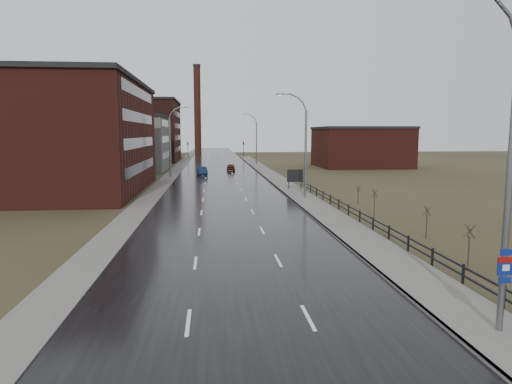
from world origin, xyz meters
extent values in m
plane|color=#2D2819|center=(0.00, 0.00, 0.00)|extent=(320.00, 320.00, 0.00)
cube|color=black|center=(0.00, 60.00, 0.03)|extent=(14.00, 300.00, 0.06)
cube|color=#595651|center=(8.60, 35.00, 0.09)|extent=(3.20, 180.00, 0.18)
cube|color=slate|center=(7.08, 35.00, 0.09)|extent=(0.16, 180.00, 0.18)
cube|color=#595651|center=(-8.20, 60.00, 0.06)|extent=(2.40, 260.00, 0.12)
cube|color=#471914|center=(-21.00, 45.00, 6.50)|extent=(22.00, 28.00, 13.00)
cube|color=black|center=(-21.00, 45.00, 13.25)|extent=(22.44, 28.56, 0.50)
cube|color=black|center=(-10.02, 45.00, 3.00)|extent=(0.06, 22.40, 1.20)
cube|color=black|center=(-10.02, 45.00, 6.00)|extent=(0.06, 22.40, 1.20)
cube|color=black|center=(-10.02, 45.00, 9.00)|extent=(0.06, 22.40, 1.20)
cube|color=black|center=(-10.02, 45.00, 12.00)|extent=(0.06, 22.40, 1.20)
cube|color=slate|center=(-18.00, 78.00, 5.00)|extent=(16.00, 20.00, 10.00)
cube|color=black|center=(-18.00, 78.00, 10.25)|extent=(16.32, 20.40, 0.50)
cube|color=black|center=(-10.02, 78.00, 3.00)|extent=(0.06, 16.00, 1.20)
cube|color=black|center=(-10.02, 78.00, 6.00)|extent=(0.06, 16.00, 1.20)
cube|color=black|center=(-10.02, 78.00, 9.00)|extent=(0.06, 16.00, 1.20)
cube|color=#331611|center=(-23.00, 108.00, 7.50)|extent=(26.00, 24.00, 15.00)
cube|color=black|center=(-23.00, 108.00, 15.25)|extent=(26.52, 24.48, 0.50)
cube|color=black|center=(-10.02, 108.00, 3.00)|extent=(0.06, 19.20, 1.20)
cube|color=black|center=(-10.02, 108.00, 6.00)|extent=(0.06, 19.20, 1.20)
cube|color=black|center=(-10.02, 108.00, 9.00)|extent=(0.06, 19.20, 1.20)
cube|color=black|center=(-10.02, 108.00, 12.00)|extent=(0.06, 19.20, 1.20)
cube|color=#471914|center=(30.30, 82.00, 4.00)|extent=(18.00, 16.00, 8.00)
cube|color=black|center=(30.30, 82.00, 8.25)|extent=(18.36, 16.32, 0.50)
cylinder|color=#331611|center=(-6.00, 150.00, 15.00)|extent=(2.40, 2.40, 30.00)
cylinder|color=black|center=(-6.00, 150.00, 30.30)|extent=(2.70, 2.70, 0.80)
cylinder|color=slate|center=(8.80, 2.00, 5.00)|extent=(0.24, 0.24, 10.00)
cylinder|color=slate|center=(8.06, 2.00, 11.28)|extent=(0.91, 0.14, 0.91)
cube|color=navy|center=(8.80, 1.88, 3.05)|extent=(0.45, 0.04, 0.22)
cube|color=navy|center=(8.80, 1.88, 2.55)|extent=(0.60, 0.04, 0.65)
cube|color=maroon|center=(8.80, 1.87, 2.78)|extent=(0.60, 0.04, 0.20)
cube|color=navy|center=(8.80, 1.88, 2.05)|extent=(0.45, 0.04, 0.22)
cube|color=silver|center=(8.80, 1.86, 2.50)|extent=(0.26, 0.02, 0.22)
cylinder|color=slate|center=(8.80, 36.00, 4.75)|extent=(0.24, 0.24, 9.50)
cylinder|color=slate|center=(8.63, 36.00, 9.90)|extent=(0.51, 0.14, 0.98)
cylinder|color=slate|center=(8.16, 36.00, 10.62)|extent=(0.81, 0.14, 0.81)
cylinder|color=slate|center=(7.44, 36.00, 11.09)|extent=(0.98, 0.14, 0.51)
cylinder|color=slate|center=(6.60, 36.00, 11.26)|extent=(1.01, 0.14, 0.14)
cube|color=slate|center=(5.91, 36.00, 11.21)|extent=(0.70, 0.28, 0.18)
cube|color=silver|center=(5.91, 36.00, 11.11)|extent=(0.50, 0.20, 0.04)
cylinder|color=slate|center=(-8.00, 62.00, 4.75)|extent=(0.24, 0.24, 9.50)
cylinder|color=slate|center=(-7.83, 62.00, 9.90)|extent=(0.51, 0.14, 0.98)
cylinder|color=slate|center=(-7.36, 62.00, 10.62)|extent=(0.81, 0.14, 0.81)
cylinder|color=slate|center=(-6.64, 62.00, 11.09)|extent=(0.98, 0.14, 0.51)
cylinder|color=slate|center=(-5.80, 62.00, 11.26)|extent=(1.01, 0.14, 0.14)
cube|color=slate|center=(-5.11, 62.00, 11.21)|extent=(0.70, 0.28, 0.18)
cube|color=silver|center=(-5.11, 62.00, 11.11)|extent=(0.50, 0.20, 0.04)
cylinder|color=slate|center=(8.80, 90.00, 4.75)|extent=(0.24, 0.24, 9.50)
cylinder|color=slate|center=(8.63, 90.00, 9.90)|extent=(0.51, 0.14, 0.98)
cylinder|color=slate|center=(8.16, 90.00, 10.62)|extent=(0.81, 0.14, 0.81)
cylinder|color=slate|center=(7.44, 90.00, 11.09)|extent=(0.98, 0.14, 0.51)
cylinder|color=slate|center=(6.60, 90.00, 11.26)|extent=(1.01, 0.14, 0.14)
cube|color=slate|center=(5.91, 90.00, 11.21)|extent=(0.70, 0.28, 0.18)
cube|color=silver|center=(5.91, 90.00, 11.11)|extent=(0.50, 0.20, 0.04)
cube|color=black|center=(10.30, 4.00, 0.55)|extent=(0.10, 0.10, 1.10)
cube|color=black|center=(10.30, 7.00, 0.55)|extent=(0.10, 0.10, 1.10)
cube|color=black|center=(10.30, 10.00, 0.55)|extent=(0.10, 0.10, 1.10)
cube|color=black|center=(10.30, 13.00, 0.55)|extent=(0.10, 0.10, 1.10)
cube|color=black|center=(10.30, 16.00, 0.55)|extent=(0.10, 0.10, 1.10)
cube|color=black|center=(10.30, 19.00, 0.55)|extent=(0.10, 0.10, 1.10)
cube|color=black|center=(10.30, 22.00, 0.55)|extent=(0.10, 0.10, 1.10)
cube|color=black|center=(10.30, 25.00, 0.55)|extent=(0.10, 0.10, 1.10)
cube|color=black|center=(10.30, 28.00, 0.55)|extent=(0.10, 0.10, 1.10)
cube|color=black|center=(10.30, 31.00, 0.55)|extent=(0.10, 0.10, 1.10)
cube|color=black|center=(10.30, 34.00, 0.55)|extent=(0.10, 0.10, 1.10)
cube|color=black|center=(10.30, 37.00, 0.55)|extent=(0.10, 0.10, 1.10)
cube|color=black|center=(10.30, 40.00, 0.55)|extent=(0.10, 0.10, 1.10)
cube|color=black|center=(10.30, 43.00, 0.55)|extent=(0.10, 0.10, 1.10)
cube|color=black|center=(10.30, 18.50, 0.95)|extent=(0.08, 53.00, 0.10)
cube|color=black|center=(10.30, 18.50, 0.55)|extent=(0.08, 53.00, 0.10)
cylinder|color=#382D23|center=(11.89, 9.29, 0.92)|extent=(0.08, 0.08, 1.84)
cylinder|color=#382D23|center=(11.94, 9.29, 2.12)|extent=(0.04, 0.62, 0.73)
cylinder|color=#382D23|center=(11.90, 9.33, 2.12)|extent=(0.59, 0.23, 0.74)
cylinder|color=#382D23|center=(11.85, 9.32, 2.12)|extent=(0.35, 0.52, 0.74)
cylinder|color=#382D23|center=(11.85, 9.26, 2.12)|extent=(0.35, 0.52, 0.74)
cylinder|color=#382D23|center=(11.90, 9.24, 2.12)|extent=(0.59, 0.23, 0.74)
cylinder|color=#382D23|center=(13.17, 16.59, 0.84)|extent=(0.08, 0.08, 1.67)
cylinder|color=#382D23|center=(13.22, 16.59, 1.92)|extent=(0.04, 0.57, 0.66)
cylinder|color=#382D23|center=(13.18, 16.63, 1.92)|extent=(0.54, 0.21, 0.67)
cylinder|color=#382D23|center=(13.13, 16.61, 1.92)|extent=(0.32, 0.48, 0.68)
cylinder|color=#382D23|center=(13.13, 16.56, 1.92)|extent=(0.32, 0.48, 0.68)
cylinder|color=#382D23|center=(13.18, 16.54, 1.92)|extent=(0.54, 0.21, 0.67)
cylinder|color=#382D23|center=(12.58, 25.01, 0.87)|extent=(0.08, 0.08, 1.75)
cylinder|color=#382D23|center=(12.63, 25.01, 2.01)|extent=(0.04, 0.59, 0.69)
cylinder|color=#382D23|center=(12.60, 25.06, 2.01)|extent=(0.56, 0.22, 0.70)
cylinder|color=#382D23|center=(12.54, 25.04, 2.01)|extent=(0.34, 0.50, 0.71)
cylinder|color=#382D23|center=(12.54, 24.98, 2.01)|extent=(0.34, 0.50, 0.71)
cylinder|color=#382D23|center=(12.60, 24.96, 2.01)|extent=(0.56, 0.22, 0.70)
cylinder|color=#382D23|center=(13.29, 31.54, 0.68)|extent=(0.08, 0.08, 1.35)
cylinder|color=#382D23|center=(13.34, 31.54, 1.55)|extent=(0.04, 0.46, 0.54)
cylinder|color=#382D23|center=(13.31, 31.59, 1.55)|extent=(0.44, 0.18, 0.55)
cylinder|color=#382D23|center=(13.25, 31.57, 1.55)|extent=(0.27, 0.39, 0.55)
cylinder|color=#382D23|center=(13.25, 31.51, 1.55)|extent=(0.27, 0.39, 0.55)
cylinder|color=#382D23|center=(13.31, 31.50, 1.55)|extent=(0.44, 0.18, 0.55)
cube|color=black|center=(8.31, 43.72, 0.90)|extent=(0.10, 0.10, 1.80)
cube|color=black|center=(9.89, 43.72, 0.90)|extent=(0.10, 0.10, 1.80)
cube|color=silver|center=(9.10, 43.67, 1.84)|extent=(1.97, 0.08, 1.47)
cube|color=black|center=(9.10, 43.62, 1.84)|extent=(2.07, 0.04, 1.57)
cylinder|color=black|center=(-8.00, 120.00, 2.60)|extent=(0.16, 0.16, 5.20)
imported|color=black|center=(-8.00, 120.00, 4.75)|extent=(0.58, 2.73, 1.10)
sphere|color=#FF190C|center=(-8.00, 119.85, 5.05)|extent=(0.18, 0.18, 0.18)
cylinder|color=black|center=(8.00, 120.00, 2.60)|extent=(0.16, 0.16, 5.20)
imported|color=black|center=(8.00, 120.00, 4.75)|extent=(0.58, 2.73, 1.10)
sphere|color=#FF190C|center=(8.00, 119.85, 5.05)|extent=(0.18, 0.18, 0.18)
imported|color=#0D1E41|center=(-2.95, 64.97, 0.72)|extent=(1.99, 4.50, 1.43)
imported|color=#46190B|center=(2.33, 74.38, 0.65)|extent=(1.60, 3.86, 1.31)
camera|label=1|loc=(-1.35, -12.58, 7.15)|focal=32.00mm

